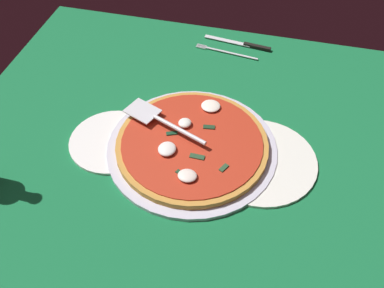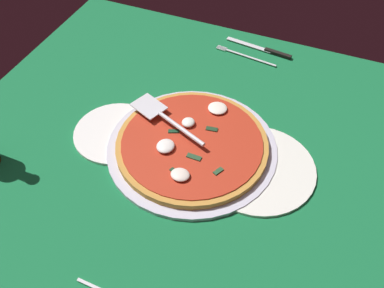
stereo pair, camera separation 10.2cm
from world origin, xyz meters
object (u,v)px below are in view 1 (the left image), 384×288
at_px(dinner_plate_left, 112,142).
at_px(dinner_plate_right, 260,161).
at_px(place_setting_far, 235,49).
at_px(pizza_server, 161,121).
at_px(pizza, 192,144).

distance_m(dinner_plate_left, dinner_plate_right, 0.35).
bearing_deg(dinner_plate_right, place_setting_far, 107.71).
bearing_deg(pizza_server, place_setting_far, -83.56).
xyz_separation_m(dinner_plate_right, pizza, (-0.16, -0.00, 0.02)).
bearing_deg(dinner_plate_left, pizza, 6.87).
bearing_deg(pizza, place_setting_far, 86.27).
xyz_separation_m(dinner_plate_left, dinner_plate_right, (0.35, 0.02, 0.00)).
distance_m(pizza, pizza_server, 0.09).
distance_m(dinner_plate_right, pizza_server, 0.25).
xyz_separation_m(dinner_plate_right, pizza_server, (-0.24, 0.03, 0.04)).
relative_size(pizza, pizza_server, 1.61).
bearing_deg(pizza_server, dinner_plate_right, -164.89).
height_order(dinner_plate_right, pizza, pizza).
height_order(dinner_plate_left, place_setting_far, place_setting_far).
height_order(pizza, place_setting_far, pizza).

